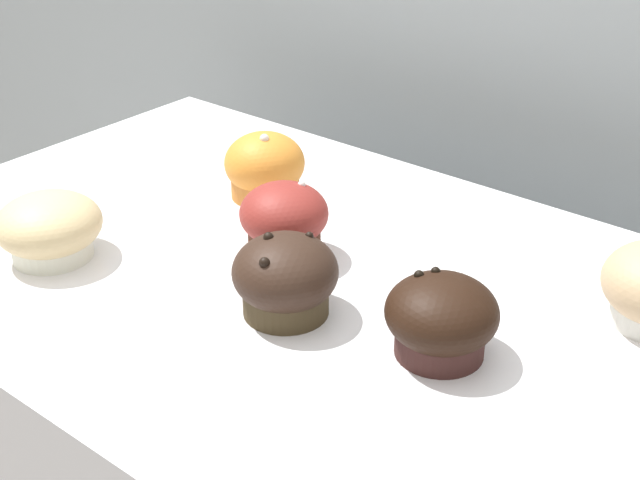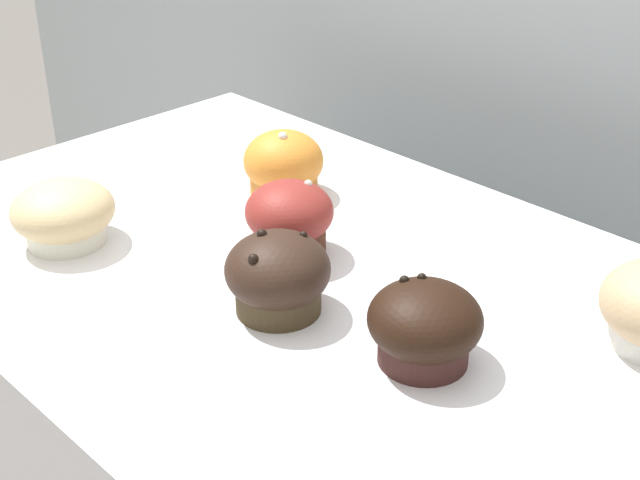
{
  "view_description": "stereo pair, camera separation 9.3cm",
  "coord_description": "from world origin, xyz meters",
  "px_view_note": "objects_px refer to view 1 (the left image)",
  "views": [
    {
      "loc": [
        0.55,
        -0.63,
        1.41
      ],
      "look_at": [
        0.03,
        0.01,
        0.96
      ],
      "focal_mm": 50.0,
      "sensor_mm": 36.0,
      "label": 1
    },
    {
      "loc": [
        0.62,
        -0.57,
        1.41
      ],
      "look_at": [
        0.03,
        0.01,
        0.96
      ],
      "focal_mm": 50.0,
      "sensor_mm": 36.0,
      "label": 2
    }
  ],
  "objects_px": {
    "muffin_front_left": "(284,221)",
    "muffin_back_center": "(265,168)",
    "muffin_back_right": "(441,318)",
    "muffin_back_left": "(285,278)",
    "muffin_front_center": "(49,228)"
  },
  "relations": [
    {
      "from": "muffin_back_right",
      "to": "muffin_back_left",
      "type": "bearing_deg",
      "value": -166.56
    },
    {
      "from": "muffin_front_left",
      "to": "muffin_back_center",
      "type": "height_order",
      "value": "muffin_back_center"
    },
    {
      "from": "muffin_back_left",
      "to": "muffin_back_center",
      "type": "bearing_deg",
      "value": 136.42
    },
    {
      "from": "muffin_back_left",
      "to": "muffin_front_left",
      "type": "xyz_separation_m",
      "value": [
        -0.08,
        0.09,
        0.0
      ]
    },
    {
      "from": "muffin_front_left",
      "to": "muffin_back_center",
      "type": "relative_size",
      "value": 0.97
    },
    {
      "from": "muffin_front_center",
      "to": "muffin_back_right",
      "type": "bearing_deg",
      "value": 14.82
    },
    {
      "from": "muffin_back_left",
      "to": "muffin_front_left",
      "type": "bearing_deg",
      "value": 131.61
    },
    {
      "from": "muffin_back_left",
      "to": "muffin_front_left",
      "type": "relative_size",
      "value": 1.08
    },
    {
      "from": "muffin_front_center",
      "to": "muffin_back_right",
      "type": "xyz_separation_m",
      "value": [
        0.43,
        0.11,
        0.0
      ]
    },
    {
      "from": "muffin_front_left",
      "to": "muffin_back_left",
      "type": "bearing_deg",
      "value": -48.39
    },
    {
      "from": "muffin_front_center",
      "to": "muffin_front_left",
      "type": "relative_size",
      "value": 1.19
    },
    {
      "from": "muffin_back_left",
      "to": "muffin_back_center",
      "type": "relative_size",
      "value": 1.05
    },
    {
      "from": "muffin_back_left",
      "to": "muffin_back_center",
      "type": "distance_m",
      "value": 0.27
    },
    {
      "from": "muffin_front_left",
      "to": "muffin_back_center",
      "type": "bearing_deg",
      "value": 140.03
    },
    {
      "from": "muffin_front_left",
      "to": "muffin_back_right",
      "type": "bearing_deg",
      "value": -12.1
    }
  ]
}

